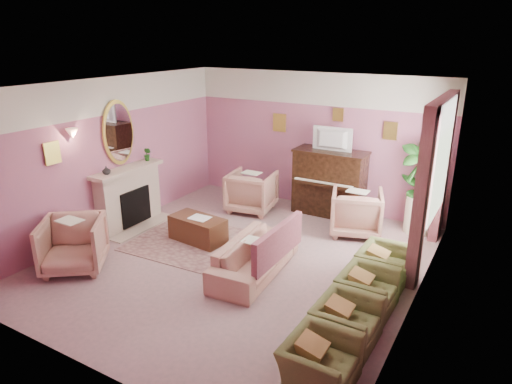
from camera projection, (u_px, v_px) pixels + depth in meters
The scene contains 48 objects.
floor at pixel (238, 260), 7.48m from camera, with size 5.50×6.00×0.01m, color gray.
ceiling at pixel (236, 86), 6.57m from camera, with size 5.50×6.00×0.01m, color silver.
wall_back at pixel (314, 141), 9.48m from camera, with size 5.50×0.02×2.80m, color #865279.
wall_front at pixel (78, 255), 4.57m from camera, with size 5.50×0.02×2.80m, color #865279.
wall_left at pixel (110, 156), 8.33m from camera, with size 0.02×6.00×2.80m, color #865279.
wall_right at pixel (422, 211), 5.73m from camera, with size 0.02×6.00×2.80m, color #865279.
picture_rail_band at pixel (316, 89), 9.12m from camera, with size 5.50×0.01×0.65m, color beige.
stripe_panel at pixel (436, 204), 6.90m from camera, with size 0.01×3.00×2.15m, color #B5CC9A.
fireplace_surround at pixel (129, 198), 8.69m from camera, with size 0.30×1.40×1.10m, color #BCA692.
fireplace_inset at pixel (133, 206), 8.70m from camera, with size 0.18×0.72×0.68m, color black.
fire_ember at pixel (136, 215), 8.74m from camera, with size 0.06×0.54×0.10m, color orange.
mantel_shelf at pixel (127, 169), 8.49m from camera, with size 0.40×1.55×0.07m, color #BCA692.
hearth at pixel (139, 226), 8.78m from camera, with size 0.55×1.50×0.02m, color #BCA692.
mirror_frame at pixel (118, 133), 8.34m from camera, with size 0.04×0.72×1.20m, color gold.
mirror_glass at pixel (119, 133), 8.33m from camera, with size 0.01×0.60×1.06m, color silver.
sconce_shade at pixel (72, 134), 7.38m from camera, with size 0.20×0.20×0.16m, color #EDAC86.
piano at pixel (329, 183), 9.23m from camera, with size 1.40×0.60×1.30m, color black.
piano_keyshelf at pixel (323, 185), 8.92m from camera, with size 1.30×0.12×0.06m, color black.
piano_keys at pixel (323, 183), 8.91m from camera, with size 1.20×0.08×0.02m, color silver.
piano_top at pixel (331, 151), 9.01m from camera, with size 1.45×0.65×0.04m, color black.
television at pixel (331, 138), 8.88m from camera, with size 0.80×0.12×0.48m, color black.
print_back_left at pixel (279, 123), 9.72m from camera, with size 0.30×0.03×0.38m, color gold.
print_back_right at pixel (390, 131), 8.59m from camera, with size 0.26×0.03×0.34m, color gold.
print_back_mid at pixel (338, 115), 9.02m from camera, with size 0.22×0.03×0.26m, color gold.
print_left_wall at pixel (52, 153), 7.22m from camera, with size 0.03×0.28×0.36m, color gold.
window_blind at pixel (442, 160), 6.92m from camera, with size 0.03×1.40×1.80m, color silver.
curtain_left at pixel (421, 201), 6.34m from camera, with size 0.16×0.34×2.60m, color #894250.
curtain_right at pixel (443, 170), 7.84m from camera, with size 0.16×0.34×2.60m, color #894250.
pelmet at pixel (444, 102), 6.68m from camera, with size 0.16×2.20×0.16m, color #894250.
mantel_plant at pixel (147, 154), 8.88m from camera, with size 0.16×0.16×0.28m, color #1C5117.
mantel_vase at pixel (106, 170), 8.05m from camera, with size 0.16×0.16×0.16m, color beige.
area_rug at pixel (204, 244), 8.01m from camera, with size 2.50×1.80×0.01m, color #865F5B.
coffee_table at pixel (198, 229), 8.10m from camera, with size 1.00×0.50×0.45m, color #462716.
table_paper at pixel (200, 218), 8.00m from camera, with size 0.35×0.28×0.01m, color white.
sofa at pixel (255, 250), 6.96m from camera, with size 0.62×1.87×0.76m, color tan.
sofa_throw at pixel (278, 243), 6.70m from camera, with size 0.09×1.42×0.52m, color #894250.
floral_armchair_left at pixel (252, 189), 9.44m from camera, with size 0.89×0.89×0.93m, color tan.
floral_armchair_right at pixel (356, 210), 8.34m from camera, with size 0.89×0.89×0.93m, color tan.
floral_armchair_front at pixel (73, 242), 7.04m from camera, with size 0.89×0.89×0.93m, color tan.
olive_chair_a at pixel (320, 356), 4.72m from camera, with size 0.56×0.80×0.69m, color olive.
olive_chair_b at pixel (347, 316), 5.39m from camera, with size 0.56×0.80×0.69m, color olive.
olive_chair_c at pixel (368, 285), 6.06m from camera, with size 0.56×0.80×0.69m, color olive.
olive_chair_d at pixel (384, 260), 6.73m from camera, with size 0.56×0.80×0.69m, color olive.
side_table at pixel (419, 214), 8.44m from camera, with size 0.52×0.52×0.70m, color #EBE9CD.
side_plant_big at pixel (422, 188), 8.27m from camera, with size 0.30×0.30×0.34m, color #1C5117.
side_plant_small at pixel (428, 192), 8.14m from camera, with size 0.16×0.16×0.28m, color #1C5117.
palm_pot at pixel (414, 222), 8.54m from camera, with size 0.34×0.34×0.34m, color brown.
palm_plant at pixel (419, 177), 8.25m from camera, with size 0.76×0.76×1.44m, color #1C5117.
Camera 1 is at (3.61, -5.67, 3.49)m, focal length 32.00 mm.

